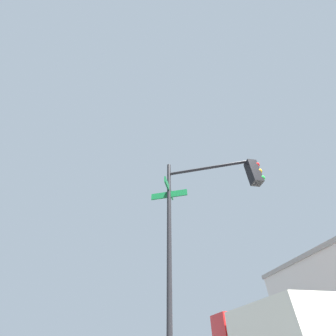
# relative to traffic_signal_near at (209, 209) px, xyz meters

# --- Properties ---
(traffic_signal_near) EXTENTS (1.61, 3.05, 6.40)m
(traffic_signal_near) POSITION_rel_traffic_signal_near_xyz_m (0.00, 0.00, 0.00)
(traffic_signal_near) COLOR black
(traffic_signal_near) RESTS_ON ground_plane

